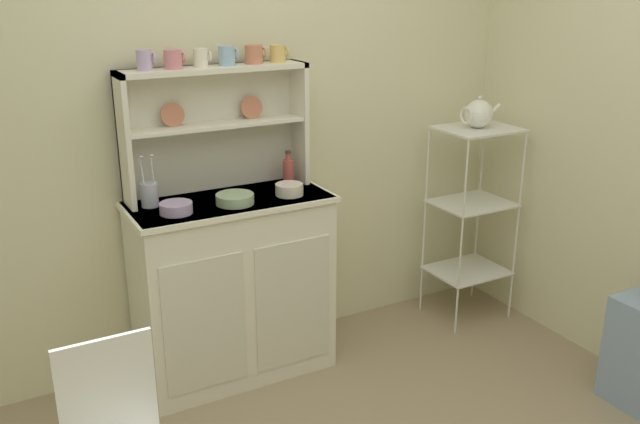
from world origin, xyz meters
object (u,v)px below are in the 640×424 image
cup_lilac_0 (145,60)px  jam_bottle (288,171)px  hutch_shelf_unit (213,119)px  bowl_mixing_large (176,208)px  utensil_jar (149,194)px  bakers_rack (472,201)px  hutch_cabinet (233,286)px  porcelain_teapot (479,114)px

cup_lilac_0 → jam_bottle: (0.67, -0.04, -0.58)m
hutch_shelf_unit → bowl_mixing_large: bearing=-139.9°
utensil_jar → bakers_rack: bearing=-4.9°
bakers_rack → jam_bottle: bakers_rack is taller
hutch_cabinet → porcelain_teapot: 1.60m
hutch_shelf_unit → porcelain_teapot: 1.45m
cup_lilac_0 → bowl_mixing_large: bearing=-79.9°
bakers_rack → cup_lilac_0: bearing=173.6°
bakers_rack → utensil_jar: utensil_jar is taller
bakers_rack → cup_lilac_0: 1.95m
bowl_mixing_large → porcelain_teapot: bearing=-0.0°
hutch_shelf_unit → utensil_jar: size_ratio=3.64×
hutch_cabinet → porcelain_teapot: (1.43, -0.07, 0.73)m
bakers_rack → bowl_mixing_large: (-1.71, 0.00, 0.24)m
hutch_shelf_unit → porcelain_teapot: hutch_shelf_unit is taller
bakers_rack → porcelain_teapot: bearing=-180.0°
bakers_rack → porcelain_teapot: size_ratio=4.62×
hutch_cabinet → utensil_jar: bearing=167.6°
hutch_shelf_unit → cup_lilac_0: cup_lilac_0 is taller
bowl_mixing_large → utensil_jar: 0.17m
cup_lilac_0 → porcelain_teapot: (1.74, -0.20, -0.36)m
cup_lilac_0 → porcelain_teapot: cup_lilac_0 is taller
utensil_jar → bowl_mixing_large: bearing=-63.8°
bowl_mixing_large → jam_bottle: jam_bottle is taller
bowl_mixing_large → porcelain_teapot: 1.72m
porcelain_teapot → jam_bottle: bearing=171.5°
cup_lilac_0 → utensil_jar: 0.59m
hutch_cabinet → bowl_mixing_large: (-0.28, -0.07, 0.47)m
hutch_shelf_unit → utensil_jar: hutch_shelf_unit is taller
porcelain_teapot → utensil_jar: bearing=175.1°
hutch_cabinet → jam_bottle: jam_bottle is taller
hutch_cabinet → cup_lilac_0: size_ratio=10.74×
hutch_cabinet → bowl_mixing_large: 0.55m
hutch_cabinet → porcelain_teapot: porcelain_teapot is taller
cup_lilac_0 → utensil_jar: bearing=-131.3°
jam_bottle → utensil_jar: bearing=-179.3°
jam_bottle → cup_lilac_0: bearing=176.9°
hutch_shelf_unit → utensil_jar: bearing=-166.6°
hutch_shelf_unit → bakers_rack: size_ratio=0.79×
hutch_cabinet → jam_bottle: 0.63m
hutch_cabinet → cup_lilac_0: bearing=158.7°
bakers_rack → hutch_shelf_unit: bearing=170.7°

